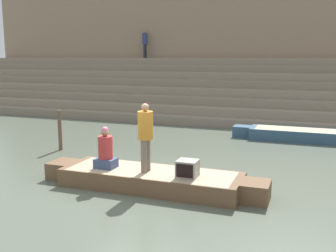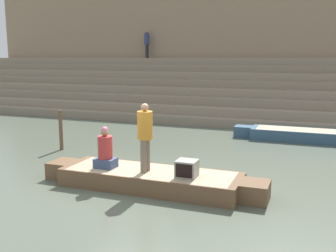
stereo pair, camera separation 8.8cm
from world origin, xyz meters
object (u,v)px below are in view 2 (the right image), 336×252
tv_set (187,168)px  person_on_steps (147,42)px  rowboat_main (150,179)px  person_rowing (105,152)px  mooring_post (61,130)px  person_standing (145,133)px  moored_boat_shore (318,136)px

tv_set → person_on_steps: person_on_steps is taller
rowboat_main → person_rowing: 1.31m
tv_set → person_on_steps: 16.59m
tv_set → mooring_post: 6.06m
person_rowing → mooring_post: 4.27m
person_standing → person_on_steps: size_ratio=0.97×
person_on_steps → moored_boat_shore: bearing=-96.1°
tv_set → mooring_post: (-5.41, 2.72, 0.06)m
moored_boat_shore → rowboat_main: bearing=-115.3°
person_rowing → moored_boat_shore: (4.94, 7.18, -0.60)m
person_rowing → tv_set: (2.12, -0.01, -0.21)m
person_standing → moored_boat_shore: bearing=78.1°
rowboat_main → tv_set: bearing=-10.1°
rowboat_main → mooring_post: bearing=148.0°
person_on_steps → person_rowing: bearing=-130.6°
person_rowing → person_on_steps: bearing=107.7°
person_standing → moored_boat_shore: 8.21m
mooring_post → rowboat_main: bearing=-30.2°
tv_set → person_rowing: bearing=178.5°
person_standing → tv_set: size_ratio=3.50×
person_standing → person_on_steps: (-6.31, 14.41, 2.69)m
tv_set → moored_boat_shore: size_ratio=0.08×
rowboat_main → tv_set: tv_set is taller
moored_boat_shore → person_on_steps: person_on_steps is taller
mooring_post → person_standing: bearing=-31.6°
moored_boat_shore → mooring_post: mooring_post is taller
person_standing → tv_set: (1.06, -0.05, -0.75)m
person_standing → tv_set: 1.30m
rowboat_main → person_on_steps: (-6.40, 14.32, 3.83)m
rowboat_main → mooring_post: (-4.44, 2.58, 0.45)m
mooring_post → moored_boat_shore: bearing=28.5°
person_on_steps → tv_set: bearing=-123.6°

